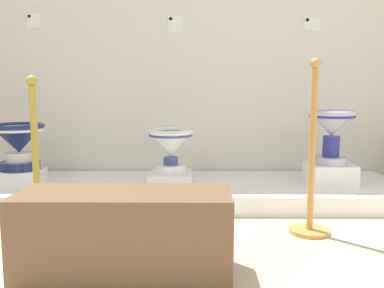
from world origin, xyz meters
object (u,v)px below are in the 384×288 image
plinth_block_rightmost (330,174)px  museum_bench (124,234)px  antique_toilet_squat_floral (19,141)px  antique_toilet_rightmost (332,127)px  stanchion_post_near_left (37,190)px  plinth_block_squat_floral (20,176)px  info_placard_first (34,21)px  info_placard_third (312,24)px  plinth_block_central_ornate (171,178)px  info_placard_second (175,24)px  antique_toilet_central_ornate (171,144)px  stanchion_post_near_right (311,180)px

plinth_block_rightmost → museum_bench: bearing=-136.4°
plinth_block_rightmost → antique_toilet_squat_floral: bearing=179.7°
antique_toilet_rightmost → stanchion_post_near_left: bearing=-158.6°
plinth_block_rightmost → plinth_block_squat_floral: bearing=179.7°
info_placard_first → museum_bench: bearing=-60.0°
info_placard_third → antique_toilet_rightmost: bearing=-86.8°
plinth_block_squat_floral → antique_toilet_squat_floral: antique_toilet_squat_floral is taller
antique_toilet_squat_floral → antique_toilet_rightmost: size_ratio=0.96×
info_placard_third → stanchion_post_near_left: bearing=-145.8°
plinth_block_central_ornate → info_placard_third: 1.80m
museum_bench → stanchion_post_near_left: bearing=138.6°
stanchion_post_near_left → plinth_block_central_ornate: bearing=47.4°
info_placard_third → info_placard_second: bearing=180.0°
info_placard_third → museum_bench: bearing=-125.8°
antique_toilet_central_ornate → info_placard_third: 1.63m
plinth_block_central_ornate → stanchion_post_near_right: size_ratio=0.33×
antique_toilet_rightmost → stanchion_post_near_left: stanchion_post_near_left is taller
antique_toilet_squat_floral → plinth_block_central_ornate: size_ratio=1.16×
stanchion_post_near_left → antique_toilet_squat_floral: bearing=118.5°
antique_toilet_squat_floral → museum_bench: 1.70m
stanchion_post_near_right → antique_toilet_squat_floral: bearing=160.5°
antique_toilet_rightmost → stanchion_post_near_left: 2.14m
antique_toilet_central_ornate → info_placard_second: info_placard_second is taller
plinth_block_central_ornate → stanchion_post_near_right: (0.89, -0.75, 0.15)m
antique_toilet_central_ornate → plinth_block_rightmost: 1.25m
antique_toilet_central_ornate → info_placard_first: (-1.21, 0.51, 1.01)m
info_placard_second → stanchion_post_near_left: bearing=-120.0°
plinth_block_rightmost → info_placard_second: info_placard_second is taller
plinth_block_central_ornate → antique_toilet_central_ornate: antique_toilet_central_ornate is taller
antique_toilet_central_ornate → museum_bench: 1.37m
plinth_block_squat_floral → info_placard_third: 2.73m
antique_toilet_squat_floral → info_placard_first: (-0.04, 0.54, 0.98)m
antique_toilet_squat_floral → antique_toilet_central_ornate: antique_toilet_squat_floral is taller
info_placard_second → info_placard_third: size_ratio=1.09×
museum_bench → plinth_block_rightmost: bearing=43.6°
antique_toilet_rightmost → info_placard_third: 1.01m
info_placard_second → museum_bench: 2.23m
antique_toilet_rightmost → info_placard_second: bearing=155.6°
antique_toilet_central_ornate → plinth_block_squat_floral: bearing=-178.9°
info_placard_third → stanchion_post_near_right: bearing=-103.8°
plinth_block_central_ornate → info_placard_second: (0.02, 0.51, 1.25)m
plinth_block_central_ornate → stanchion_post_near_left: bearing=-132.6°
plinth_block_squat_floral → info_placard_second: size_ratio=2.23×
stanchion_post_near_left → stanchion_post_near_right: bearing=2.0°
antique_toilet_squat_floral → museum_bench: bearing=-52.0°
antique_toilet_central_ornate → stanchion_post_near_left: bearing=-132.6°
plinth_block_squat_floral → info_placard_first: info_placard_first is taller
antique_toilet_squat_floral → stanchion_post_near_left: 0.92m
info_placard_third → stanchion_post_near_left: 2.62m
antique_toilet_squat_floral → antique_toilet_central_ornate: 1.17m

